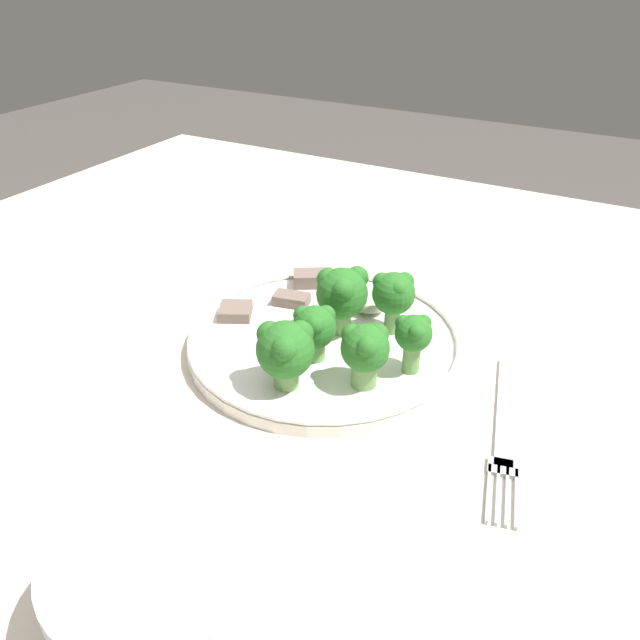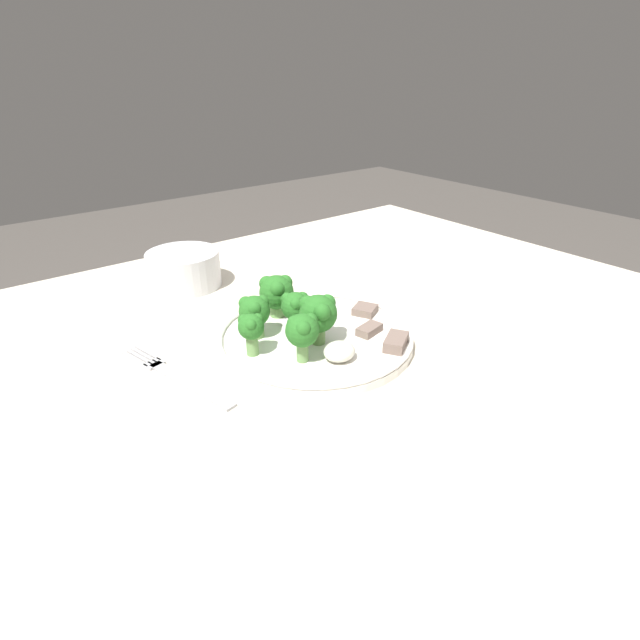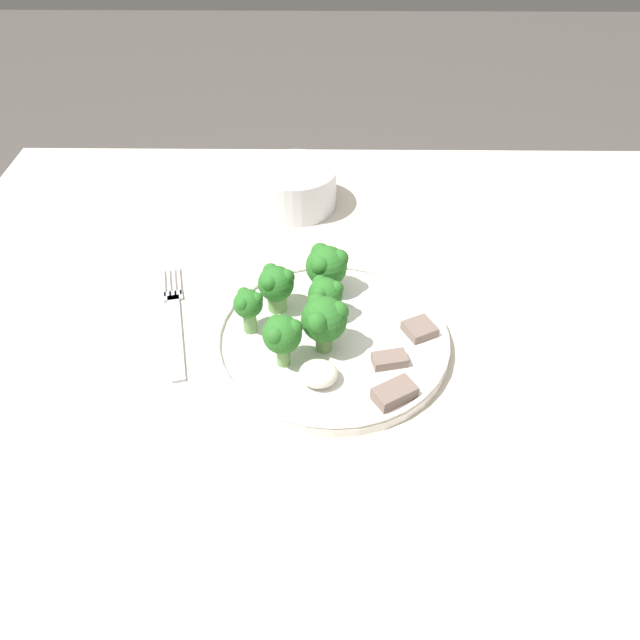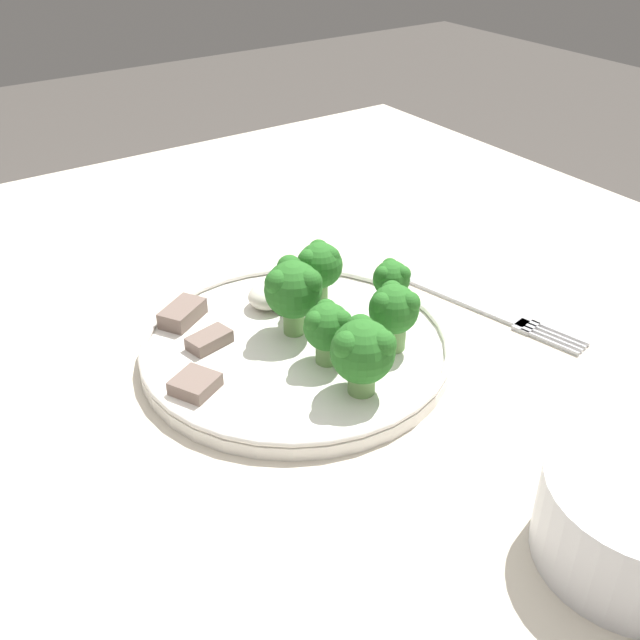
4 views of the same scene
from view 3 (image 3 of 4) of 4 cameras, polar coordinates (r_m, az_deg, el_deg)
The scene contains 15 objects.
ground_plane at distance 1.36m, azimuth 3.01°, elevation -26.61°, with size 8.00×8.00×0.00m, color #4C4742.
table at distance 0.79m, azimuth 4.72°, elevation -9.07°, with size 1.20×1.06×0.75m.
dinner_plate at distance 0.73m, azimuth 1.15°, elevation -1.75°, with size 0.27×0.27×0.02m.
fork at distance 0.79m, azimuth -13.13°, elevation -0.04°, with size 0.07×0.21×0.00m.
cream_bowl at distance 0.97m, azimuth -2.31°, elevation 11.93°, with size 0.13×0.13×0.06m.
broccoli_floret_near_rim_left at distance 0.69m, azimuth 0.37°, elevation 0.11°, with size 0.05×0.05×0.07m.
broccoli_floret_center_left at distance 0.77m, azimuth 0.59°, elevation 4.99°, with size 0.05×0.05×0.06m.
broccoli_floret_back_left at distance 0.73m, azimuth 0.47°, elevation 2.32°, with size 0.04×0.04×0.06m.
broccoli_floret_front_left at distance 0.67m, azimuth -3.48°, elevation -1.32°, with size 0.04×0.04×0.07m.
broccoli_floret_center_back at distance 0.72m, azimuth -6.58°, elevation 1.36°, with size 0.04×0.03×0.06m.
broccoli_floret_mid_cluster at distance 0.75m, azimuth -4.04°, elevation 3.27°, with size 0.04×0.04×0.06m.
meat_slice_front_slice at distance 0.74m, azimuth 9.09°, elevation -0.81°, with size 0.04×0.04×0.01m.
meat_slice_middle_slice at distance 0.66m, azimuth 6.82°, elevation -6.65°, with size 0.05×0.05×0.02m.
meat_slice_rear_slice at distance 0.70m, azimuth 6.38°, elevation -3.63°, with size 0.04×0.03×0.01m.
sauce_dollop at distance 0.67m, azimuth -0.14°, elevation -4.92°, with size 0.04×0.04×0.02m.
Camera 3 is at (-0.06, -0.49, 1.27)m, focal length 35.00 mm.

